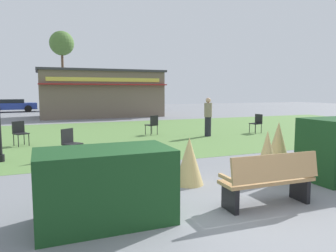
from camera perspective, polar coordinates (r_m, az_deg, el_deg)
name	(u,v)px	position (r m, az deg, el deg)	size (l,w,h in m)	color
ground_plane	(245,222)	(5.25, 13.53, -16.26)	(80.00, 80.00, 0.00)	slate
lawn_patch	(108,135)	(14.73, -10.62, -1.58)	(36.00, 12.00, 0.01)	#5B8442
park_bench	(270,180)	(5.84, 17.59, -9.06)	(1.71, 0.57, 0.95)	tan
hedge_left	(105,186)	(5.04, -11.12, -10.36)	(2.01, 1.10, 1.13)	#19421E
ornamental_grass_behind_left	(189,161)	(6.88, 3.79, -6.22)	(0.62, 0.62, 1.02)	tan
ornamental_grass_behind_right	(278,147)	(8.30, 18.96, -3.57)	(0.69, 0.69, 1.25)	tan
ornamental_grass_behind_center	(267,156)	(7.39, 17.17, -5.15)	(0.58, 0.58, 1.13)	tan
food_kiosk	(101,93)	(25.60, -11.85, 5.69)	(9.26, 4.88, 3.54)	#6B5B4C
cafe_chair_west	(153,123)	(14.45, -2.75, 0.46)	(0.57, 0.57, 0.89)	black
cafe_chair_east	(70,141)	(9.82, -17.00, -2.59)	(0.62, 0.62, 0.89)	black
cafe_chair_center	(20,131)	(12.84, -24.83, -0.86)	(0.59, 0.59, 0.89)	black
cafe_chair_north	(257,122)	(15.74, 15.52, 0.72)	(0.50, 0.50, 0.89)	black
person_strolling	(208,117)	(14.14, 7.12, 1.65)	(0.34, 0.34, 1.69)	#23232D
parked_car_west_slot	(12,105)	(33.37, -25.98, 3.35)	(4.32, 2.30, 1.20)	navy
parked_car_center_slot	(66,104)	(33.40, -17.63, 3.69)	(4.34, 2.33, 1.20)	#2D6638
parked_car_east_slot	(115,104)	(34.13, -9.39, 3.95)	(4.36, 2.37, 1.20)	black
tree_left_bg	(62,44)	(40.41, -18.35, 13.64)	(2.80, 2.80, 8.87)	brown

